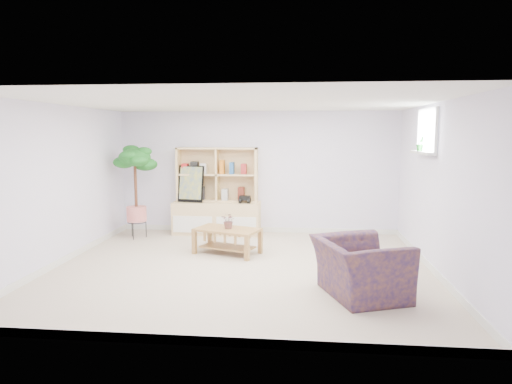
# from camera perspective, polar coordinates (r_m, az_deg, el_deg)

# --- Properties ---
(floor) EXTENTS (5.50, 5.00, 0.01)m
(floor) POSITION_cam_1_polar(r_m,az_deg,el_deg) (6.81, -1.84, -9.46)
(floor) COLOR #BFAB8F
(floor) RESTS_ON ground
(ceiling) EXTENTS (5.50, 5.00, 0.01)m
(ceiling) POSITION_cam_1_polar(r_m,az_deg,el_deg) (6.53, -1.93, 11.12)
(ceiling) COLOR white
(ceiling) RESTS_ON walls
(walls) EXTENTS (5.51, 5.01, 2.40)m
(walls) POSITION_cam_1_polar(r_m,az_deg,el_deg) (6.57, -1.89, 0.61)
(walls) COLOR white
(walls) RESTS_ON floor
(baseboard) EXTENTS (5.50, 5.00, 0.10)m
(baseboard) POSITION_cam_1_polar(r_m,az_deg,el_deg) (6.80, -1.85, -9.06)
(baseboard) COLOR silver
(baseboard) RESTS_ON floor
(window) EXTENTS (0.10, 0.98, 0.68)m
(window) POSITION_cam_1_polar(r_m,az_deg,el_deg) (7.31, 20.66, 7.12)
(window) COLOR white
(window) RESTS_ON walls
(window_sill) EXTENTS (0.14, 1.00, 0.04)m
(window_sill) POSITION_cam_1_polar(r_m,az_deg,el_deg) (7.30, 20.09, 4.63)
(window_sill) COLOR silver
(window_sill) RESTS_ON walls
(storage_unit) EXTENTS (1.69, 0.57, 1.69)m
(storage_unit) POSITION_cam_1_polar(r_m,az_deg,el_deg) (8.93, -4.96, 0.11)
(storage_unit) COLOR #E3BF68
(storage_unit) RESTS_ON floor
(poster) EXTENTS (0.53, 0.21, 0.71)m
(poster) POSITION_cam_1_polar(r_m,az_deg,el_deg) (8.95, -8.14, 1.01)
(poster) COLOR yellow
(poster) RESTS_ON storage_unit
(toy_truck) EXTENTS (0.31, 0.21, 0.16)m
(toy_truck) POSITION_cam_1_polar(r_m,az_deg,el_deg) (8.76, -1.40, -0.88)
(toy_truck) COLOR black
(toy_truck) RESTS_ON storage_unit
(coffee_table) EXTENTS (1.16, 0.87, 0.42)m
(coffee_table) POSITION_cam_1_polar(r_m,az_deg,el_deg) (7.55, -3.60, -6.14)
(coffee_table) COLOR olive
(coffee_table) RESTS_ON floor
(table_plant) EXTENTS (0.31, 0.30, 0.26)m
(table_plant) POSITION_cam_1_polar(r_m,az_deg,el_deg) (7.46, -3.40, -3.60)
(table_plant) COLOR #287133
(table_plant) RESTS_ON coffee_table
(floor_tree) EXTENTS (0.86, 0.86, 1.75)m
(floor_tree) POSITION_cam_1_polar(r_m,az_deg,el_deg) (8.83, -14.79, 0.00)
(floor_tree) COLOR #14701E
(floor_tree) RESTS_ON floor
(armchair) EXTENTS (1.25, 1.33, 0.79)m
(armchair) POSITION_cam_1_polar(r_m,az_deg,el_deg) (5.73, 12.87, -8.78)
(armchair) COLOR #101046
(armchair) RESTS_ON floor
(sill_plant) EXTENTS (0.15, 0.14, 0.23)m
(sill_plant) POSITION_cam_1_polar(r_m,az_deg,el_deg) (7.44, 19.85, 5.72)
(sill_plant) COLOR #14701E
(sill_plant) RESTS_ON window_sill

